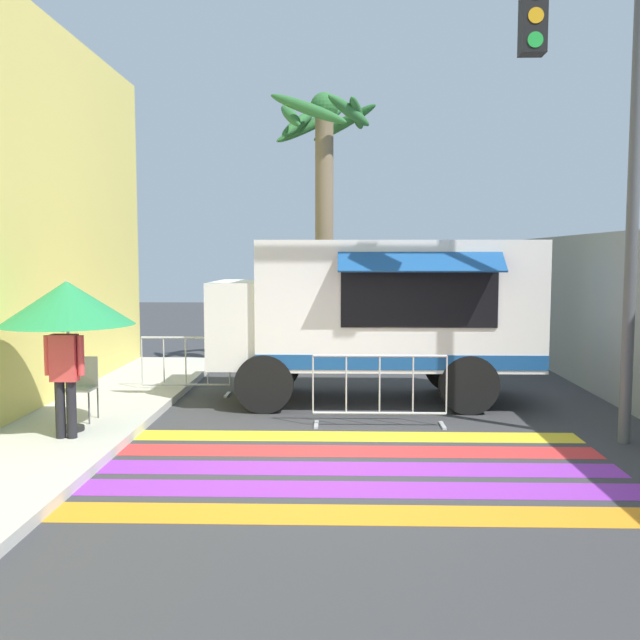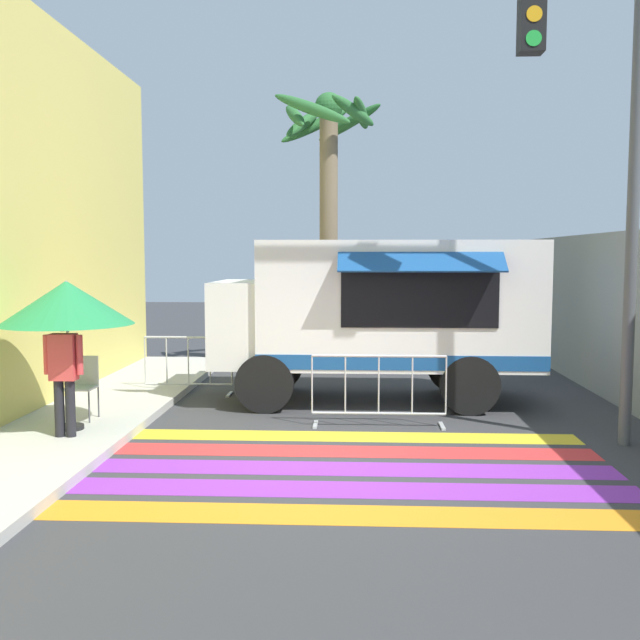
{
  "view_description": "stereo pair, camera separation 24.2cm",
  "coord_description": "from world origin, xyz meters",
  "px_view_note": "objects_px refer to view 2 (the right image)",
  "views": [
    {
      "loc": [
        -0.15,
        -8.69,
        2.53
      ],
      "look_at": [
        -0.45,
        2.4,
        1.53
      ],
      "focal_mm": 40.0,
      "sensor_mm": 36.0,
      "label": 1
    },
    {
      "loc": [
        0.09,
        -8.68,
        2.53
      ],
      "look_at": [
        -0.45,
        2.4,
        1.53
      ],
      "focal_mm": 40.0,
      "sensor_mm": 36.0,
      "label": 2
    }
  ],
  "objects_px": {
    "barricade_front": "(379,391)",
    "food_truck": "(373,308)",
    "traffic_signal_pole": "(578,110)",
    "folding_chair": "(83,381)",
    "patio_umbrella": "(67,303)",
    "barricade_side": "(188,367)",
    "palm_tree": "(328,180)",
    "vendor_person": "(64,368)"
  },
  "relations": [
    {
      "from": "patio_umbrella",
      "to": "barricade_side",
      "type": "xyz_separation_m",
      "value": [
        0.91,
        3.17,
        -1.36
      ]
    },
    {
      "from": "palm_tree",
      "to": "vendor_person",
      "type": "bearing_deg",
      "value": -117.44
    },
    {
      "from": "barricade_front",
      "to": "traffic_signal_pole",
      "type": "bearing_deg",
      "value": -18.86
    },
    {
      "from": "vendor_person",
      "to": "barricade_side",
      "type": "relative_size",
      "value": 1.0
    },
    {
      "from": "patio_umbrella",
      "to": "traffic_signal_pole",
      "type": "bearing_deg",
      "value": 0.42
    },
    {
      "from": "barricade_front",
      "to": "barricade_side",
      "type": "relative_size",
      "value": 1.23
    },
    {
      "from": "vendor_person",
      "to": "patio_umbrella",
      "type": "bearing_deg",
      "value": 86.92
    },
    {
      "from": "traffic_signal_pole",
      "to": "palm_tree",
      "type": "height_order",
      "value": "traffic_signal_pole"
    },
    {
      "from": "patio_umbrella",
      "to": "vendor_person",
      "type": "bearing_deg",
      "value": -76.91
    },
    {
      "from": "barricade_front",
      "to": "barricade_side",
      "type": "distance_m",
      "value": 4.07
    },
    {
      "from": "food_truck",
      "to": "palm_tree",
      "type": "distance_m",
      "value": 4.11
    },
    {
      "from": "vendor_person",
      "to": "barricade_side",
      "type": "bearing_deg",
      "value": 60.83
    },
    {
      "from": "traffic_signal_pole",
      "to": "food_truck",
      "type": "bearing_deg",
      "value": 133.3
    },
    {
      "from": "vendor_person",
      "to": "food_truck",
      "type": "bearing_deg",
      "value": 21.05
    },
    {
      "from": "barricade_front",
      "to": "palm_tree",
      "type": "height_order",
      "value": "palm_tree"
    },
    {
      "from": "barricade_side",
      "to": "palm_tree",
      "type": "bearing_deg",
      "value": 48.09
    },
    {
      "from": "food_truck",
      "to": "vendor_person",
      "type": "relative_size",
      "value": 3.37
    },
    {
      "from": "traffic_signal_pole",
      "to": "vendor_person",
      "type": "xyz_separation_m",
      "value": [
        -6.73,
        -0.44,
        -3.38
      ]
    },
    {
      "from": "vendor_person",
      "to": "barricade_side",
      "type": "xyz_separation_m",
      "value": [
        0.82,
        3.56,
        -0.53
      ]
    },
    {
      "from": "food_truck",
      "to": "traffic_signal_pole",
      "type": "height_order",
      "value": "traffic_signal_pole"
    },
    {
      "from": "traffic_signal_pole",
      "to": "palm_tree",
      "type": "distance_m",
      "value": 6.8
    },
    {
      "from": "food_truck",
      "to": "palm_tree",
      "type": "xyz_separation_m",
      "value": [
        -0.9,
        3.12,
        2.52
      ]
    },
    {
      "from": "food_truck",
      "to": "barricade_front",
      "type": "distance_m",
      "value": 2.16
    },
    {
      "from": "traffic_signal_pole",
      "to": "folding_chair",
      "type": "xyz_separation_m",
      "value": [
        -6.89,
        0.62,
        -3.73
      ]
    },
    {
      "from": "barricade_side",
      "to": "palm_tree",
      "type": "height_order",
      "value": "palm_tree"
    },
    {
      "from": "folding_chair",
      "to": "traffic_signal_pole",
      "type": "bearing_deg",
      "value": -0.73
    },
    {
      "from": "patio_umbrella",
      "to": "folding_chair",
      "type": "distance_m",
      "value": 1.37
    },
    {
      "from": "traffic_signal_pole",
      "to": "barricade_side",
      "type": "height_order",
      "value": "traffic_signal_pole"
    },
    {
      "from": "patio_umbrella",
      "to": "barricade_front",
      "type": "xyz_separation_m",
      "value": [
        4.3,
        0.91,
        -1.35
      ]
    },
    {
      "from": "folding_chair",
      "to": "palm_tree",
      "type": "xyz_separation_m",
      "value": [
        3.42,
        5.22,
        3.46
      ]
    },
    {
      "from": "patio_umbrella",
      "to": "vendor_person",
      "type": "distance_m",
      "value": 0.93
    },
    {
      "from": "patio_umbrella",
      "to": "folding_chair",
      "type": "relative_size",
      "value": 2.24
    },
    {
      "from": "vendor_person",
      "to": "barricade_front",
      "type": "distance_m",
      "value": 4.44
    },
    {
      "from": "barricade_side",
      "to": "patio_umbrella",
      "type": "bearing_deg",
      "value": -106.06
    },
    {
      "from": "palm_tree",
      "to": "food_truck",
      "type": "bearing_deg",
      "value": -73.81
    },
    {
      "from": "folding_chair",
      "to": "vendor_person",
      "type": "relative_size",
      "value": 0.57
    },
    {
      "from": "barricade_front",
      "to": "food_truck",
      "type": "bearing_deg",
      "value": 91.35
    },
    {
      "from": "food_truck",
      "to": "patio_umbrella",
      "type": "distance_m",
      "value": 5.09
    },
    {
      "from": "traffic_signal_pole",
      "to": "vendor_person",
      "type": "height_order",
      "value": "traffic_signal_pole"
    },
    {
      "from": "patio_umbrella",
      "to": "palm_tree",
      "type": "height_order",
      "value": "palm_tree"
    },
    {
      "from": "traffic_signal_pole",
      "to": "barricade_side",
      "type": "bearing_deg",
      "value": 152.14
    },
    {
      "from": "patio_umbrella",
      "to": "barricade_front",
      "type": "relative_size",
      "value": 1.03
    }
  ]
}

